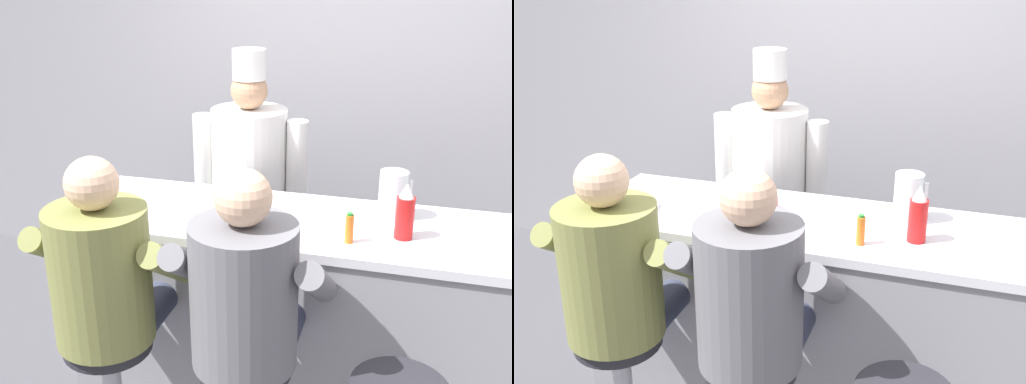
{
  "view_description": "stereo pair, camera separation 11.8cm",
  "coord_description": "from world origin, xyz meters",
  "views": [
    {
      "loc": [
        0.37,
        -2.03,
        2.05
      ],
      "look_at": [
        -0.28,
        0.28,
        1.14
      ],
      "focal_mm": 42.0,
      "sensor_mm": 36.0,
      "label": 1
    },
    {
      "loc": [
        0.48,
        -1.99,
        2.05
      ],
      "look_at": [
        -0.28,
        0.28,
        1.14
      ],
      "focal_mm": 42.0,
      "sensor_mm": 36.0,
      "label": 2
    }
  ],
  "objects": [
    {
      "name": "diner_counter",
      "position": [
        0.0,
        0.31,
        0.51
      ],
      "size": [
        2.23,
        0.63,
        1.02
      ],
      "color": "gray",
      "rests_on": "ground_plane"
    },
    {
      "name": "water_pitcher_clear",
      "position": [
        0.29,
        0.44,
        1.13
      ],
      "size": [
        0.14,
        0.12,
        0.21
      ],
      "color": "silver",
      "rests_on": "diner_counter"
    },
    {
      "name": "ketchup_bottle_red",
      "position": [
        0.35,
        0.24,
        1.13
      ],
      "size": [
        0.07,
        0.07,
        0.23
      ],
      "color": "red",
      "rests_on": "diner_counter"
    },
    {
      "name": "coffee_mug_white",
      "position": [
        -0.34,
        0.09,
        1.07
      ],
      "size": [
        0.13,
        0.09,
        0.09
      ],
      "color": "white",
      "rests_on": "diner_counter"
    },
    {
      "name": "wall_back",
      "position": [
        0.0,
        1.7,
        1.35
      ],
      "size": [
        10.0,
        0.06,
        2.7
      ],
      "color": "#99999E",
      "rests_on": "ground_plane"
    },
    {
      "name": "cook_in_whites_near",
      "position": [
        -0.51,
        0.98,
        0.91
      ],
      "size": [
        0.64,
        0.41,
        1.65
      ],
      "color": "#232328",
      "rests_on": "ground_plane"
    },
    {
      "name": "diner_seated_olive",
      "position": [
        -0.71,
        -0.27,
        0.92
      ],
      "size": [
        0.57,
        0.56,
        1.44
      ],
      "color": "#B2B5BA",
      "rests_on": "ground_plane"
    },
    {
      "name": "diner_seated_grey",
      "position": [
        -0.16,
        -0.27,
        0.93
      ],
      "size": [
        0.57,
        0.57,
        1.44
      ],
      "color": "#B2B5BA",
      "rests_on": "ground_plane"
    },
    {
      "name": "hot_sauce_bottle_orange",
      "position": [
        0.14,
        0.14,
        1.08
      ],
      "size": [
        0.03,
        0.03,
        0.13
      ],
      "color": "orange",
      "rests_on": "diner_counter"
    },
    {
      "name": "cereal_bowl",
      "position": [
        -0.34,
        0.34,
        1.05
      ],
      "size": [
        0.15,
        0.15,
        0.05
      ],
      "color": "#B24C47",
      "rests_on": "diner_counter"
    },
    {
      "name": "breakfast_plate",
      "position": [
        -0.9,
        0.19,
        1.03
      ],
      "size": [
        0.24,
        0.24,
        0.05
      ],
      "color": "white",
      "rests_on": "diner_counter"
    }
  ]
}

